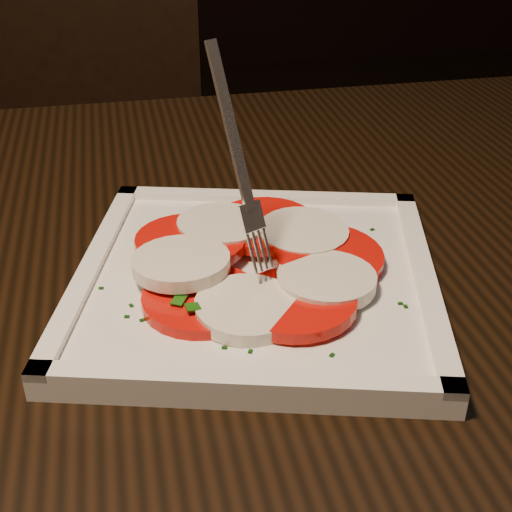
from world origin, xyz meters
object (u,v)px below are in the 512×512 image
object	(u,v)px
table	(157,353)
plate	(256,282)
chair	(95,136)
fork	(231,155)

from	to	relation	value
table	plate	bearing A→B (deg)	-38.36
chair	table	bearing A→B (deg)	-76.98
chair	plate	xyz separation A→B (m)	(0.17, -0.92, 0.22)
table	fork	distance (m)	0.23
chair	fork	xyz separation A→B (m)	(0.15, -0.91, 0.33)
table	fork	bearing A→B (deg)	-44.33
plate	fork	bearing A→B (deg)	174.29
fork	plate	bearing A→B (deg)	-34.52
table	plate	xyz separation A→B (m)	(0.08, -0.06, 0.11)
table	plate	size ratio (longest dim) A/B	4.66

